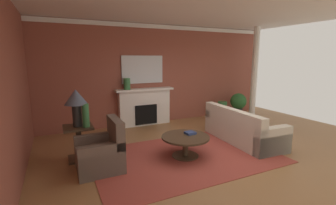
{
  "coord_description": "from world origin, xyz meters",
  "views": [
    {
      "loc": [
        -3.01,
        -4.04,
        2.05
      ],
      "look_at": [
        -0.6,
        1.02,
        1.0
      ],
      "focal_mm": 25.43,
      "sensor_mm": 36.0,
      "label": 1
    }
  ],
  "objects_px": {
    "fireplace": "(145,108)",
    "vase_on_side_table": "(86,115)",
    "mantel_mirror": "(143,69)",
    "sofa": "(241,130)",
    "vase_tall_corner": "(222,110)",
    "side_table": "(79,140)",
    "vase_mantel_left": "(127,84)",
    "armchair_near_window": "(102,154)",
    "potted_plant": "(238,103)",
    "coffee_table": "(185,141)",
    "table_lamp": "(76,101)"
  },
  "relations": [
    {
      "from": "sofa",
      "to": "side_table",
      "type": "bearing_deg",
      "value": 170.76
    },
    {
      "from": "table_lamp",
      "to": "vase_mantel_left",
      "type": "xyz_separation_m",
      "value": [
        1.55,
        1.81,
        0.08
      ]
    },
    {
      "from": "sofa",
      "to": "vase_tall_corner",
      "type": "bearing_deg",
      "value": 62.89
    },
    {
      "from": "side_table",
      "to": "potted_plant",
      "type": "bearing_deg",
      "value": 14.74
    },
    {
      "from": "coffee_table",
      "to": "armchair_near_window",
      "type": "bearing_deg",
      "value": 174.71
    },
    {
      "from": "fireplace",
      "to": "vase_mantel_left",
      "type": "xyz_separation_m",
      "value": [
        -0.55,
        -0.05,
        0.77
      ]
    },
    {
      "from": "mantel_mirror",
      "to": "side_table",
      "type": "distance_m",
      "value": 3.16
    },
    {
      "from": "armchair_near_window",
      "to": "vase_on_side_table",
      "type": "distance_m",
      "value": 0.85
    },
    {
      "from": "potted_plant",
      "to": "vase_on_side_table",
      "type": "bearing_deg",
      "value": -163.66
    },
    {
      "from": "vase_mantel_left",
      "to": "potted_plant",
      "type": "height_order",
      "value": "vase_mantel_left"
    },
    {
      "from": "fireplace",
      "to": "vase_on_side_table",
      "type": "relative_size",
      "value": 3.83
    },
    {
      "from": "vase_on_side_table",
      "to": "mantel_mirror",
      "type": "bearing_deg",
      "value": 47.14
    },
    {
      "from": "mantel_mirror",
      "to": "armchair_near_window",
      "type": "bearing_deg",
      "value": -123.77
    },
    {
      "from": "coffee_table",
      "to": "table_lamp",
      "type": "bearing_deg",
      "value": 157.82
    },
    {
      "from": "fireplace",
      "to": "side_table",
      "type": "height_order",
      "value": "fireplace"
    },
    {
      "from": "potted_plant",
      "to": "coffee_table",
      "type": "bearing_deg",
      "value": -146.65
    },
    {
      "from": "sofa",
      "to": "coffee_table",
      "type": "bearing_deg",
      "value": -172.89
    },
    {
      "from": "mantel_mirror",
      "to": "side_table",
      "type": "xyz_separation_m",
      "value": [
        -2.1,
        -1.98,
        -1.31
      ]
    },
    {
      "from": "side_table",
      "to": "vase_tall_corner",
      "type": "height_order",
      "value": "side_table"
    },
    {
      "from": "vase_on_side_table",
      "to": "vase_mantel_left",
      "type": "distance_m",
      "value": 2.41
    },
    {
      "from": "sofa",
      "to": "potted_plant",
      "type": "relative_size",
      "value": 2.58
    },
    {
      "from": "vase_on_side_table",
      "to": "side_table",
      "type": "bearing_deg",
      "value": 141.34
    },
    {
      "from": "side_table",
      "to": "vase_mantel_left",
      "type": "distance_m",
      "value": 2.54
    },
    {
      "from": "table_lamp",
      "to": "potted_plant",
      "type": "height_order",
      "value": "table_lamp"
    },
    {
      "from": "sofa",
      "to": "vase_on_side_table",
      "type": "relative_size",
      "value": 4.57
    },
    {
      "from": "coffee_table",
      "to": "vase_mantel_left",
      "type": "relative_size",
      "value": 2.99
    },
    {
      "from": "potted_plant",
      "to": "vase_tall_corner",
      "type": "bearing_deg",
      "value": 168.45
    },
    {
      "from": "vase_mantel_left",
      "to": "vase_tall_corner",
      "type": "bearing_deg",
      "value": -4.33
    },
    {
      "from": "sofa",
      "to": "side_table",
      "type": "relative_size",
      "value": 3.06
    },
    {
      "from": "vase_mantel_left",
      "to": "coffee_table",
      "type": "bearing_deg",
      "value": -79.78
    },
    {
      "from": "table_lamp",
      "to": "vase_on_side_table",
      "type": "xyz_separation_m",
      "value": [
        0.15,
        -0.12,
        -0.29
      ]
    },
    {
      "from": "side_table",
      "to": "table_lamp",
      "type": "xyz_separation_m",
      "value": [
        -0.0,
        -0.0,
        0.82
      ]
    },
    {
      "from": "armchair_near_window",
      "to": "side_table",
      "type": "height_order",
      "value": "armchair_near_window"
    },
    {
      "from": "fireplace",
      "to": "potted_plant",
      "type": "bearing_deg",
      "value": -7.17
    },
    {
      "from": "side_table",
      "to": "table_lamp",
      "type": "distance_m",
      "value": 0.82
    },
    {
      "from": "sofa",
      "to": "vase_tall_corner",
      "type": "height_order",
      "value": "sofa"
    },
    {
      "from": "vase_mantel_left",
      "to": "potted_plant",
      "type": "xyz_separation_m",
      "value": [
        3.9,
        -0.37,
        -0.82
      ]
    },
    {
      "from": "armchair_near_window",
      "to": "vase_mantel_left",
      "type": "bearing_deg",
      "value": 63.79
    },
    {
      "from": "fireplace",
      "to": "side_table",
      "type": "distance_m",
      "value": 2.8
    },
    {
      "from": "vase_on_side_table",
      "to": "vase_mantel_left",
      "type": "relative_size",
      "value": 1.4
    },
    {
      "from": "fireplace",
      "to": "vase_tall_corner",
      "type": "height_order",
      "value": "fireplace"
    },
    {
      "from": "mantel_mirror",
      "to": "sofa",
      "type": "height_order",
      "value": "mantel_mirror"
    },
    {
      "from": "coffee_table",
      "to": "vase_on_side_table",
      "type": "distance_m",
      "value": 2.09
    },
    {
      "from": "mantel_mirror",
      "to": "vase_tall_corner",
      "type": "relative_size",
      "value": 2.31
    },
    {
      "from": "sofa",
      "to": "armchair_near_window",
      "type": "height_order",
      "value": "armchair_near_window"
    },
    {
      "from": "vase_on_side_table",
      "to": "vase_mantel_left",
      "type": "height_order",
      "value": "vase_mantel_left"
    },
    {
      "from": "coffee_table",
      "to": "table_lamp",
      "type": "xyz_separation_m",
      "value": [
        -2.02,
        0.82,
        0.89
      ]
    },
    {
      "from": "mantel_mirror",
      "to": "vase_mantel_left",
      "type": "xyz_separation_m",
      "value": [
        -0.55,
        -0.17,
        -0.4
      ]
    },
    {
      "from": "fireplace",
      "to": "sofa",
      "type": "height_order",
      "value": "fireplace"
    },
    {
      "from": "mantel_mirror",
      "to": "vase_mantel_left",
      "type": "bearing_deg",
      "value": -162.82
    }
  ]
}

